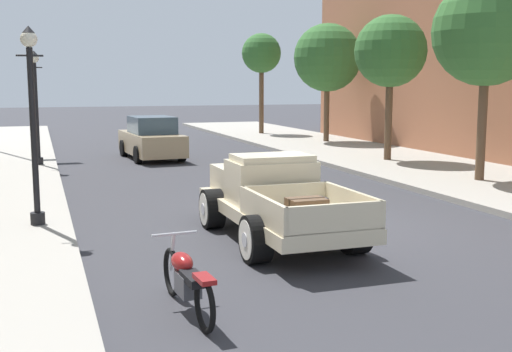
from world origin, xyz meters
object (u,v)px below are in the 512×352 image
(motorcycle_parked, at_px, (187,279))
(car_background_tan, at_px, (152,139))
(hotrod_truck_cream, at_px, (273,198))
(street_lamp_near, at_px, (32,111))
(street_tree_third, at_px, (327,58))
(street_tree_nearest, at_px, (487,33))
(street_tree_farthest, at_px, (261,54))
(street_tree_second, at_px, (391,52))
(street_lamp_far, at_px, (36,99))

(motorcycle_parked, distance_m, car_background_tan, 17.07)
(hotrod_truck_cream, bearing_deg, street_lamp_near, 156.01)
(car_background_tan, distance_m, street_tree_third, 10.11)
(street_lamp_near, height_order, street_tree_third, street_tree_third)
(hotrod_truck_cream, height_order, street_tree_nearest, street_tree_nearest)
(street_lamp_near, xyz_separation_m, street_tree_farthest, (11.86, 20.47, 2.10))
(street_tree_nearest, xyz_separation_m, street_tree_second, (0.02, 5.20, -0.30))
(street_tree_second, bearing_deg, street_tree_third, 81.95)
(motorcycle_parked, xyz_separation_m, street_tree_third, (11.39, 20.19, 3.65))
(motorcycle_parked, relative_size, street_tree_farthest, 0.39)
(hotrod_truck_cream, xyz_separation_m, street_tree_second, (7.87, 9.18, 3.27))
(street_lamp_far, distance_m, street_tree_second, 12.45)
(motorcycle_parked, height_order, street_tree_farthest, street_tree_farthest)
(street_lamp_near, bearing_deg, street_tree_second, 30.99)
(car_background_tan, relative_size, street_tree_third, 0.79)
(street_tree_nearest, relative_size, street_tree_second, 1.10)
(motorcycle_parked, xyz_separation_m, car_background_tan, (2.43, 16.90, 0.33))
(street_tree_nearest, bearing_deg, street_tree_farthest, 90.74)
(street_tree_second, distance_m, street_tree_third, 7.61)
(street_lamp_near, bearing_deg, motorcycle_parked, -71.48)
(street_tree_second, bearing_deg, car_background_tan, 151.72)
(hotrod_truck_cream, relative_size, street_tree_nearest, 0.87)
(street_lamp_near, distance_m, street_tree_second, 14.24)
(motorcycle_parked, bearing_deg, street_tree_farthest, 68.71)
(car_background_tan, bearing_deg, street_tree_nearest, -50.18)
(street_tree_nearest, distance_m, street_tree_third, 12.78)
(street_lamp_near, bearing_deg, street_tree_nearest, 9.78)
(hotrod_truck_cream, height_order, street_lamp_far, street_lamp_far)
(motorcycle_parked, distance_m, street_lamp_near, 5.98)
(motorcycle_parked, bearing_deg, hotrod_truck_cream, 54.68)
(street_lamp_near, bearing_deg, car_background_tan, 69.89)
(street_tree_second, height_order, street_tree_third, street_tree_third)
(hotrod_truck_cream, bearing_deg, motorcycle_parked, -125.32)
(street_lamp_near, distance_m, street_lamp_far, 9.90)
(street_lamp_far, xyz_separation_m, street_tree_third, (13.13, 4.92, 1.71))
(street_lamp_far, height_order, street_tree_farthest, street_tree_farthest)
(hotrod_truck_cream, xyz_separation_m, street_tree_nearest, (7.84, 3.98, 3.57))
(hotrod_truck_cream, xyz_separation_m, street_lamp_far, (-4.19, 11.79, 1.63))
(street_lamp_far, bearing_deg, street_tree_second, -12.24)
(car_background_tan, height_order, street_lamp_far, street_lamp_far)
(street_lamp_far, bearing_deg, street_tree_nearest, -32.99)
(street_tree_second, bearing_deg, street_lamp_near, -149.01)
(car_background_tan, bearing_deg, street_tree_second, -28.28)
(street_tree_second, bearing_deg, motorcycle_parked, -129.23)
(car_background_tan, bearing_deg, street_lamp_near, -110.11)
(street_tree_second, height_order, street_tree_farthest, street_tree_farthest)
(street_tree_farthest, bearing_deg, car_background_tan, -130.53)
(hotrod_truck_cream, relative_size, street_tree_second, 0.95)
(street_tree_farthest, bearing_deg, street_tree_third, -76.77)
(street_tree_third, bearing_deg, motorcycle_parked, -119.44)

